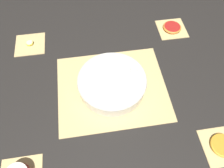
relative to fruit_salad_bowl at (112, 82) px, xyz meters
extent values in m
plane|color=black|center=(0.00, 0.00, -0.04)|extent=(6.00, 6.00, 0.00)
cube|color=#D6B775|center=(0.00, 0.00, -0.04)|extent=(0.43, 0.36, 0.01)
cube|color=brown|center=(-0.14, 0.00, -0.04)|extent=(0.01, 0.35, 0.00)
cube|color=brown|center=(-0.07, 0.00, -0.04)|extent=(0.01, 0.35, 0.00)
cube|color=brown|center=(0.00, 0.00, -0.04)|extent=(0.01, 0.35, 0.00)
cube|color=brown|center=(0.07, 0.00, -0.04)|extent=(0.01, 0.35, 0.00)
cube|color=brown|center=(0.14, 0.00, -0.04)|extent=(0.01, 0.35, 0.00)
cube|color=#D6B775|center=(0.34, -0.29, -0.04)|extent=(0.13, 0.13, 0.01)
cube|color=brown|center=(0.31, -0.29, -0.04)|extent=(0.00, 0.13, 0.00)
cube|color=#D6B775|center=(-0.34, 0.29, -0.04)|extent=(0.13, 0.13, 0.01)
cube|color=brown|center=(-0.37, 0.29, -0.04)|extent=(0.00, 0.13, 0.00)
cube|color=brown|center=(-0.34, 0.29, -0.04)|extent=(0.00, 0.13, 0.00)
cube|color=brown|center=(-0.30, 0.29, -0.04)|extent=(0.00, 0.13, 0.00)
cube|color=#D6B775|center=(0.34, 0.29, -0.04)|extent=(0.13, 0.13, 0.01)
cube|color=brown|center=(0.30, 0.29, -0.04)|extent=(0.00, 0.13, 0.00)
cube|color=brown|center=(0.34, 0.29, -0.04)|extent=(0.00, 0.13, 0.00)
cube|color=brown|center=(0.37, 0.29, -0.04)|extent=(0.00, 0.13, 0.00)
cylinder|color=silver|center=(0.00, 0.00, 0.00)|extent=(0.26, 0.26, 0.06)
torus|color=silver|center=(0.00, 0.00, 0.02)|extent=(0.27, 0.27, 0.01)
cylinder|color=beige|center=(0.10, -0.03, -0.01)|extent=(0.03, 0.03, 0.01)
cylinder|color=beige|center=(0.06, 0.04, -0.02)|extent=(0.03, 0.03, 0.01)
cylinder|color=beige|center=(0.07, -0.04, -0.02)|extent=(0.03, 0.03, 0.01)
cylinder|color=beige|center=(-0.07, -0.04, 0.01)|extent=(0.03, 0.03, 0.01)
cylinder|color=beige|center=(-0.05, 0.00, 0.00)|extent=(0.03, 0.03, 0.01)
cylinder|color=beige|center=(-0.02, -0.08, 0.00)|extent=(0.03, 0.03, 0.01)
cube|color=white|center=(0.04, 0.00, 0.02)|extent=(0.03, 0.03, 0.03)
cube|color=white|center=(-0.08, 0.06, -0.02)|extent=(0.03, 0.03, 0.03)
cube|color=white|center=(0.02, 0.09, 0.00)|extent=(0.03, 0.03, 0.03)
cube|color=white|center=(-0.06, -0.08, 0.00)|extent=(0.03, 0.03, 0.03)
cube|color=white|center=(-0.02, 0.04, -0.02)|extent=(0.03, 0.03, 0.03)
cube|color=white|center=(0.02, -0.07, -0.01)|extent=(0.03, 0.03, 0.03)
cube|color=white|center=(0.03, 0.06, 0.02)|extent=(0.02, 0.02, 0.02)
cube|color=white|center=(-0.03, 0.02, 0.00)|extent=(0.02, 0.02, 0.02)
cube|color=white|center=(0.08, -0.01, -0.01)|extent=(0.02, 0.02, 0.02)
cube|color=white|center=(-0.03, -0.03, -0.01)|extent=(0.02, 0.02, 0.02)
cube|color=white|center=(0.09, 0.03, 0.02)|extent=(0.03, 0.03, 0.03)
cube|color=white|center=(-0.02, 0.08, 0.00)|extent=(0.03, 0.03, 0.03)
ellipsoid|color=orange|center=(0.01, -0.04, 0.01)|extent=(0.03, 0.02, 0.02)
ellipsoid|color=#B2231E|center=(-0.05, 0.09, 0.00)|extent=(0.02, 0.01, 0.01)
ellipsoid|color=#B2231E|center=(0.03, -0.10, 0.01)|extent=(0.03, 0.02, 0.02)
ellipsoid|color=orange|center=(-0.08, -0.03, -0.01)|extent=(0.03, 0.02, 0.01)
ellipsoid|color=#B2231E|center=(0.03, -0.02, -0.02)|extent=(0.03, 0.02, 0.01)
ellipsoid|color=orange|center=(0.00, 0.01, 0.02)|extent=(0.02, 0.01, 0.01)
cylinder|color=orange|center=(0.34, -0.29, -0.03)|extent=(0.07, 0.07, 0.01)
torus|color=#F4A82D|center=(0.34, -0.29, -0.03)|extent=(0.08, 0.08, 0.01)
cylinder|color=beige|center=(-0.34, 0.29, -0.03)|extent=(0.03, 0.03, 0.01)
torus|color=yellow|center=(-0.34, 0.29, -0.03)|extent=(0.03, 0.03, 0.01)
cylinder|color=#B2231E|center=(0.34, 0.29, -0.03)|extent=(0.08, 0.08, 0.01)
torus|color=orange|center=(0.34, 0.29, -0.03)|extent=(0.09, 0.09, 0.01)
camera|label=1|loc=(-0.07, -0.46, 0.70)|focal=35.00mm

